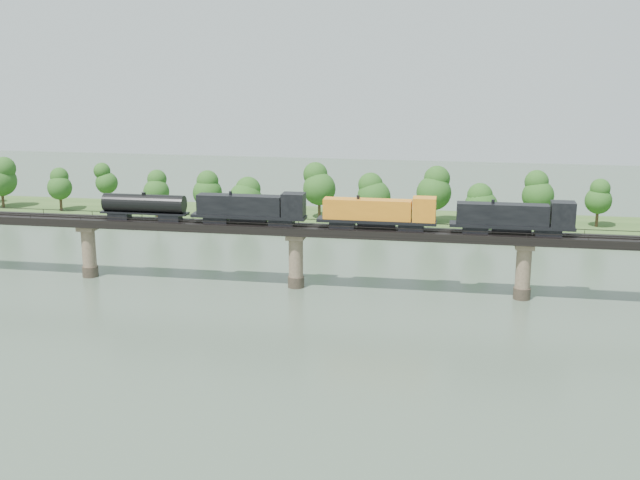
# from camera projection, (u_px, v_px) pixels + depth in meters

# --- Properties ---
(ground) EXTENTS (400.00, 400.00, 0.00)m
(ground) POSITION_uv_depth(u_px,v_px,m) (255.00, 346.00, 117.19)
(ground) COLOR #3C4C3D
(ground) RESTS_ON ground
(far_bank) EXTENTS (300.00, 24.00, 1.60)m
(far_bank) POSITION_uv_depth(u_px,v_px,m) (341.00, 220.00, 198.34)
(far_bank) COLOR #325020
(far_bank) RESTS_ON ground
(bridge) EXTENTS (236.00, 30.00, 11.50)m
(bridge) POSITION_uv_depth(u_px,v_px,m) (296.00, 258.00, 144.61)
(bridge) COLOR #473A2D
(bridge) RESTS_ON ground
(bridge_superstructure) EXTENTS (220.00, 4.90, 0.75)m
(bridge_superstructure) POSITION_uv_depth(u_px,v_px,m) (296.00, 224.00, 143.12)
(bridge_superstructure) COLOR black
(bridge_superstructure) RESTS_ON bridge
(far_treeline) EXTENTS (289.06, 17.54, 13.60)m
(far_treeline) POSITION_uv_depth(u_px,v_px,m) (305.00, 190.00, 193.55)
(far_treeline) COLOR #382619
(far_treeline) RESTS_ON far_bank
(freight_train) EXTENTS (84.78, 3.30, 5.84)m
(freight_train) POSITION_uv_depth(u_px,v_px,m) (334.00, 212.00, 141.35)
(freight_train) COLOR black
(freight_train) RESTS_ON bridge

